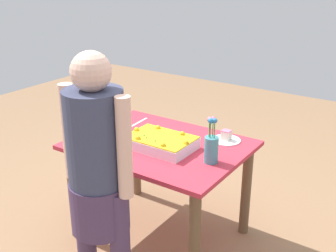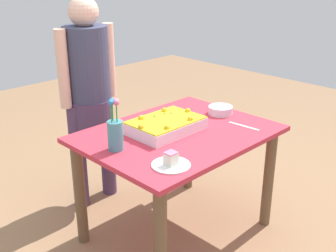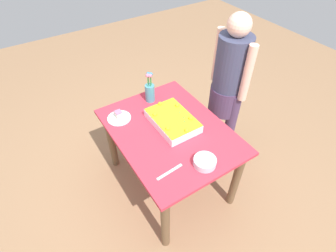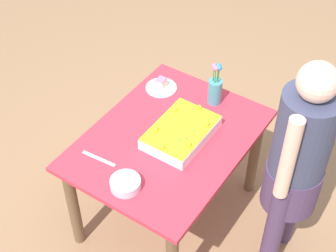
{
  "view_description": "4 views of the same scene",
  "coord_description": "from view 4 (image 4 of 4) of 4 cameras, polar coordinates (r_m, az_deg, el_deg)",
  "views": [
    {
      "loc": [
        -1.52,
        2.14,
        1.87
      ],
      "look_at": [
        -0.05,
        -0.02,
        0.86
      ],
      "focal_mm": 45.0,
      "sensor_mm": 36.0,
      "label": 1
    },
    {
      "loc": [
        -1.72,
        -1.64,
        1.7
      ],
      "look_at": [
        -0.02,
        0.06,
        0.75
      ],
      "focal_mm": 45.0,
      "sensor_mm": 36.0,
      "label": 2
    },
    {
      "loc": [
        1.29,
        -0.84,
        2.23
      ],
      "look_at": [
        -0.02,
        -0.0,
        0.75
      ],
      "focal_mm": 28.0,
      "sensor_mm": 36.0,
      "label": 3
    },
    {
      "loc": [
        1.77,
        1.18,
        2.87
      ],
      "look_at": [
        0.03,
        0.02,
        0.86
      ],
      "focal_mm": 55.0,
      "sensor_mm": 36.0,
      "label": 4
    }
  ],
  "objects": [
    {
      "name": "dining_table",
      "position": [
        3.11,
        0.01,
        -2.96
      ],
      "size": [
        1.15,
        0.87,
        0.73
      ],
      "color": "#CA3041",
      "rests_on": "ground_plane"
    },
    {
      "name": "cake_knife",
      "position": [
        2.93,
        -7.68,
        -3.6
      ],
      "size": [
        0.04,
        0.22,
        0.0
      ],
      "primitive_type": "cube",
      "rotation": [
        0.0,
        0.0,
        4.79
      ],
      "color": "silver",
      "rests_on": "dining_table"
    },
    {
      "name": "sheet_cake",
      "position": [
        3.0,
        1.45,
        -0.67
      ],
      "size": [
        0.44,
        0.3,
        0.1
      ],
      "color": "white",
      "rests_on": "dining_table"
    },
    {
      "name": "ground_plane",
      "position": [
        3.57,
        0.01,
        -9.52
      ],
      "size": [
        8.0,
        8.0,
        0.0
      ],
      "primitive_type": "plane",
      "color": "#956F4E"
    },
    {
      "name": "flower_vase",
      "position": [
        3.2,
        5.24,
        4.1
      ],
      "size": [
        0.09,
        0.09,
        0.29
      ],
      "color": "teal",
      "rests_on": "dining_table"
    },
    {
      "name": "serving_plate_with_slice",
      "position": [
        3.34,
        -0.76,
        4.48
      ],
      "size": [
        0.2,
        0.2,
        0.08
      ],
      "color": "white",
      "rests_on": "dining_table"
    },
    {
      "name": "person_standing",
      "position": [
        2.8,
        14.13,
        -3.79
      ],
      "size": [
        0.45,
        0.31,
        1.49
      ],
      "rotation": [
        0.0,
        0.0,
        -1.57
      ],
      "color": "#4A3456",
      "rests_on": "ground_plane"
    },
    {
      "name": "fruit_bowl",
      "position": [
        2.76,
        -4.74,
        -6.39
      ],
      "size": [
        0.17,
        0.17,
        0.05
      ],
      "primitive_type": "cylinder",
      "color": "silver",
      "rests_on": "dining_table"
    }
  ]
}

